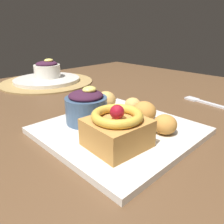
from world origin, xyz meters
TOP-DOWN VIEW (x-y plane):
  - dining_table at (0.00, 0.00)m, footprint 1.41×0.96m
  - woven_placemat at (0.12, 0.28)m, footprint 0.34×0.34m
  - front_plate at (0.00, -0.21)m, footprint 0.27×0.27m
  - cake_slice at (-0.05, -0.26)m, footprint 0.10×0.10m
  - berry_ramekin at (-0.03, -0.14)m, footprint 0.09×0.09m
  - fritter_front at (0.06, -0.23)m, footprint 0.05×0.05m
  - fritter_middle at (0.04, -0.29)m, footprint 0.04×0.04m
  - fritter_back at (0.06, -0.11)m, footprint 0.05×0.05m
  - fritter_extra at (0.10, -0.17)m, footprint 0.04×0.04m
  - back_plate at (0.12, 0.28)m, footprint 0.25×0.25m
  - back_ramekin at (0.13, 0.29)m, footprint 0.10×0.10m
  - fork at (0.31, -0.25)m, footprint 0.04×0.13m

SIDE VIEW (x-z plane):
  - dining_table at x=0.00m, z-range 0.28..1.01m
  - woven_placemat at x=0.12m, z-range 0.73..0.73m
  - fork at x=0.31m, z-range 0.73..0.73m
  - front_plate at x=0.00m, z-range 0.73..0.74m
  - back_plate at x=0.12m, z-range 0.73..0.75m
  - fritter_extra at x=0.10m, z-range 0.74..0.77m
  - fritter_middle at x=0.04m, z-range 0.74..0.78m
  - fritter_front at x=0.06m, z-range 0.74..0.78m
  - fritter_back at x=0.06m, z-range 0.74..0.79m
  - cake_slice at x=-0.05m, z-range 0.74..0.81m
  - berry_ramekin at x=-0.03m, z-range 0.74..0.81m
  - back_ramekin at x=0.13m, z-range 0.74..0.81m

